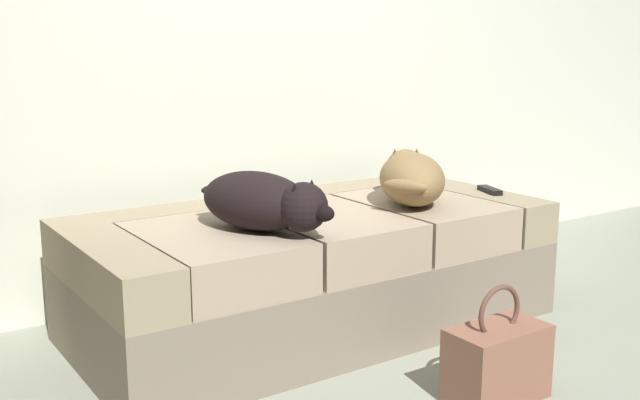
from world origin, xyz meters
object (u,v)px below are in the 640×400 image
couch (313,269)px  handbag (497,362)px  dog_tan (410,177)px  dog_dark (264,202)px  tv_remote (490,190)px

couch → handbag: couch is taller
couch → dog_tan: 0.54m
dog_tan → handbag: (-0.28, -0.76, -0.45)m
couch → dog_dark: dog_dark is taller
dog_dark → tv_remote: (1.15, 0.04, -0.09)m
tv_remote → couch: bearing=-170.8°
tv_remote → dog_tan: bearing=-166.7°
dog_tan → tv_remote: dog_tan is taller
dog_dark → tv_remote: 1.15m
dog_dark → couch: bearing=28.7°
couch → tv_remote: size_ratio=12.21×
handbag → dog_dark: bearing=122.9°
tv_remote → handbag: size_ratio=0.40×
couch → handbag: bearing=-81.6°
dog_tan → tv_remote: (0.42, -0.04, -0.09)m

